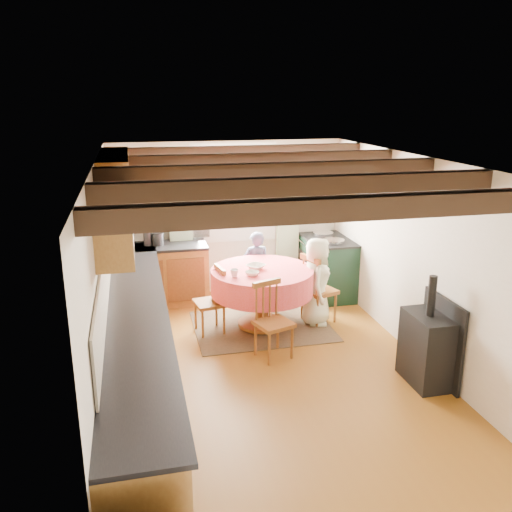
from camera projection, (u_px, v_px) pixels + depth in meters
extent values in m
cube|color=brown|center=(272.00, 370.00, 6.24)|extent=(3.60, 5.50, 0.00)
cube|color=white|center=(274.00, 162.00, 5.55)|extent=(3.60, 5.50, 0.00)
cube|color=silver|center=(228.00, 218.00, 8.46)|extent=(3.60, 0.00, 2.40)
cube|color=silver|center=(386.00, 408.00, 3.33)|extent=(3.60, 0.00, 2.40)
cube|color=silver|center=(102.00, 285.00, 5.51)|extent=(0.00, 5.50, 2.40)
cube|color=silver|center=(421.00, 261.00, 6.29)|extent=(0.00, 5.50, 2.40)
cube|color=black|center=(348.00, 208.00, 3.71)|extent=(3.60, 0.16, 0.16)
cube|color=black|center=(303.00, 186.00, 4.65)|extent=(3.60, 0.16, 0.16)
cube|color=black|center=(273.00, 170.00, 5.58)|extent=(3.60, 0.16, 0.16)
cube|color=black|center=(252.00, 160.00, 6.51)|extent=(3.60, 0.16, 0.16)
cube|color=black|center=(236.00, 152.00, 7.45)|extent=(3.60, 0.16, 0.16)
cube|color=beige|center=(106.00, 275.00, 5.79)|extent=(0.02, 4.50, 0.55)
cube|color=beige|center=(164.00, 222.00, 8.23)|extent=(1.40, 0.02, 0.55)
cube|color=olive|center=(137.00, 349.00, 5.79)|extent=(0.60, 5.30, 0.88)
cube|color=olive|center=(164.00, 275.00, 8.17)|extent=(1.30, 0.60, 0.88)
cube|color=black|center=(136.00, 309.00, 5.66)|extent=(0.64, 5.30, 0.04)
cube|color=black|center=(163.00, 246.00, 8.02)|extent=(1.30, 0.64, 0.04)
cube|color=olive|center=(116.00, 192.00, 6.45)|extent=(0.34, 1.80, 0.90)
cube|color=olive|center=(114.00, 224.00, 5.06)|extent=(0.34, 0.90, 0.70)
cube|color=white|center=(234.00, 193.00, 8.36)|extent=(1.34, 0.03, 1.54)
cube|color=white|center=(234.00, 193.00, 8.36)|extent=(1.20, 0.01, 1.40)
cube|color=#B0D7A3|center=(181.00, 229.00, 8.24)|extent=(0.35, 0.10, 2.10)
cube|color=#B0D7A3|center=(288.00, 223.00, 8.61)|extent=(0.35, 0.10, 2.10)
cylinder|color=black|center=(235.00, 155.00, 8.11)|extent=(2.00, 0.03, 0.03)
cube|color=gold|center=(346.00, 187.00, 8.29)|extent=(0.04, 0.50, 0.60)
cylinder|color=silver|center=(293.00, 185.00, 8.52)|extent=(0.30, 0.02, 0.30)
cube|color=brown|center=(262.00, 326.00, 7.42)|extent=(1.84, 1.43, 0.01)
imported|color=#454B68|center=(256.00, 269.00, 8.04)|extent=(0.44, 0.30, 1.15)
imported|color=#EFF5CD|center=(317.00, 281.00, 7.37)|extent=(0.55, 0.69, 1.23)
imported|color=silver|center=(256.00, 267.00, 7.20)|extent=(0.34, 0.34, 0.06)
imported|color=silver|center=(252.00, 274.00, 6.92)|extent=(0.25, 0.25, 0.06)
imported|color=silver|center=(234.00, 273.00, 6.87)|extent=(0.11, 0.11, 0.10)
cylinder|color=#262628|center=(148.00, 238.00, 7.97)|extent=(0.13, 0.13, 0.22)
cylinder|color=#262628|center=(158.00, 239.00, 7.98)|extent=(0.17, 0.17, 0.19)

